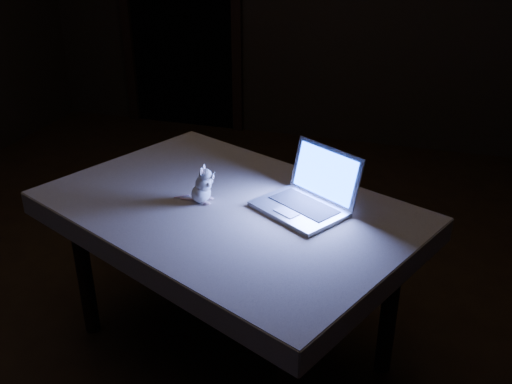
% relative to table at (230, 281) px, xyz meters
% --- Properties ---
extents(floor, '(5.00, 5.00, 0.00)m').
position_rel_table_xyz_m(floor, '(-0.23, 0.11, -0.34)').
color(floor, black).
rests_on(floor, ground).
extents(table, '(1.51, 1.28, 0.69)m').
position_rel_table_xyz_m(table, '(0.00, 0.00, 0.00)').
color(table, black).
rests_on(table, floor).
extents(tablecloth, '(1.65, 1.56, 0.09)m').
position_rel_table_xyz_m(tablecloth, '(0.01, 0.01, 0.31)').
color(tablecloth, beige).
rests_on(tablecloth, table).
extents(laptop, '(0.42, 0.41, 0.22)m').
position_rel_table_xyz_m(laptop, '(0.27, 0.03, 0.46)').
color(laptop, '#A2A2A7').
rests_on(laptop, tablecloth).
extents(plush_mouse, '(0.14, 0.14, 0.15)m').
position_rel_table_xyz_m(plush_mouse, '(-0.10, -0.01, 0.42)').
color(plush_mouse, silver).
rests_on(plush_mouse, tablecloth).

